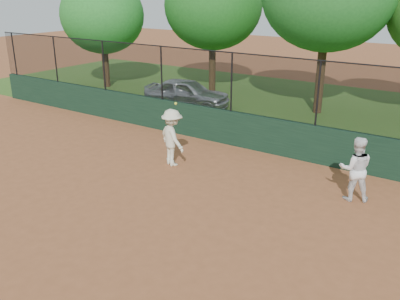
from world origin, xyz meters
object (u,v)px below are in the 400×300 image
Objects in this scene: parked_car at (187,93)px; player_main at (172,138)px; tree_0 at (102,16)px; tree_1 at (213,6)px; player_second at (355,169)px.

player_main reaches higher than parked_car.
tree_0 is 0.89× the size of tree_1.
tree_0 is at bearing 144.58° from player_main.
tree_0 is (-6.34, 1.24, 3.12)m from parked_car.
parked_car is 0.60× the size of tree_1.
tree_1 is (-10.04, 8.91, 3.46)m from player_second.
tree_1 is (5.33, 2.47, 0.53)m from tree_0.
player_second is 0.29× the size of tree_0.
parked_car is 0.67× the size of tree_0.
player_second is at bearing -22.72° from tree_0.
tree_0 is (-15.38, 6.44, 2.93)m from player_second.
parked_car is at bearing -11.03° from tree_0.
parked_car is 10.43m from player_second.
player_main is at bearing -63.87° from tree_1.
player_second is 0.81× the size of player_main.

